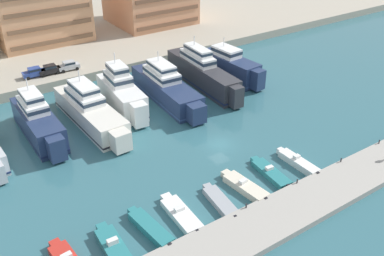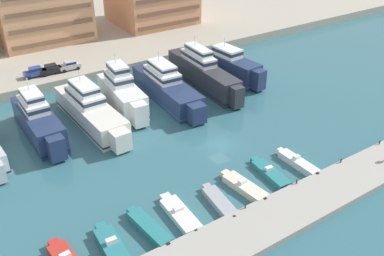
{
  "view_description": "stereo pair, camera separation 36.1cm",
  "coord_description": "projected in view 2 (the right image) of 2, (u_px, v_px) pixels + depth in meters",
  "views": [
    {
      "loc": [
        -33.03,
        -41.7,
        33.84
      ],
      "look_at": [
        -3.12,
        2.71,
        2.5
      ],
      "focal_mm": 40.0,
      "sensor_mm": 36.0,
      "label": 1
    },
    {
      "loc": [
        -32.73,
        -41.9,
        33.84
      ],
      "look_at": [
        -3.12,
        2.71,
        2.5
      ],
      "focal_mm": 40.0,
      "sensor_mm": 36.0,
      "label": 2
    }
  ],
  "objects": [
    {
      "name": "motorboat_grey_center",
      "position": [
        219.0,
        202.0,
        51.09
      ],
      "size": [
        2.5,
        7.03,
        0.84
      ],
      "color": "#9EA3A8",
      "rests_on": "ground"
    },
    {
      "name": "yacht_ivory_mid_left",
      "position": [
        90.0,
        110.0,
        67.28
      ],
      "size": [
        5.43,
        21.49,
        8.14
      ],
      "color": "silver",
      "rests_on": "ground"
    },
    {
      "name": "bollard_east",
      "position": [
        380.0,
        142.0,
        61.27
      ],
      "size": [
        0.2,
        0.2,
        0.61
      ],
      "color": "#2D2D33",
      "rests_on": "pier_dock"
    },
    {
      "name": "motorboat_white_center_left",
      "position": [
        180.0,
        214.0,
        49.28
      ],
      "size": [
        2.48,
        7.65,
        1.19
      ],
      "color": "white",
      "rests_on": "ground"
    },
    {
      "name": "yacht_navy_mid_right",
      "position": [
        231.0,
        66.0,
        82.33
      ],
      "size": [
        5.07,
        16.25,
        7.76
      ],
      "color": "navy",
      "rests_on": "ground"
    },
    {
      "name": "motorboat_cream_center_right",
      "position": [
        244.0,
        187.0,
        53.52
      ],
      "size": [
        2.61,
        7.54,
        1.34
      ],
      "color": "beige",
      "rests_on": "ground"
    },
    {
      "name": "ground_plane",
      "position": [
        220.0,
        144.0,
        62.85
      ],
      "size": [
        400.0,
        400.0,
        0.0
      ],
      "primitive_type": "plane",
      "color": "#336670"
    },
    {
      "name": "pier_dock",
      "position": [
        303.0,
        204.0,
        50.79
      ],
      "size": [
        120.0,
        6.27,
        0.82
      ],
      "primitive_type": "cube",
      "color": "#A8A399",
      "rests_on": "ground"
    },
    {
      "name": "yacht_charcoal_center_right",
      "position": [
        203.0,
        72.0,
        79.23
      ],
      "size": [
        4.7,
        22.7,
        8.96
      ],
      "color": "#333338",
      "rests_on": "ground"
    },
    {
      "name": "apartment_block_left",
      "position": [
        40.0,
        2.0,
        93.42
      ],
      "size": [
        19.82,
        13.73,
        19.05
      ],
      "color": "tan",
      "rests_on": "quay_promenade"
    },
    {
      "name": "car_black_left",
      "position": [
        51.0,
        69.0,
        80.5
      ],
      "size": [
        4.11,
        1.95,
        1.8
      ],
      "color": "black",
      "rests_on": "quay_promenade"
    },
    {
      "name": "car_silver_mid_left",
      "position": [
        70.0,
        65.0,
        82.16
      ],
      "size": [
        4.15,
        2.02,
        1.8
      ],
      "color": "#B7BCC1",
      "rests_on": "quay_promenade"
    },
    {
      "name": "motorboat_teal_mid_left",
      "position": [
        149.0,
        228.0,
        47.24
      ],
      "size": [
        2.44,
        7.66,
        0.93
      ],
      "color": "teal",
      "rests_on": "ground"
    },
    {
      "name": "yacht_navy_center",
      "position": [
        167.0,
        87.0,
        74.48
      ],
      "size": [
        5.72,
        21.54,
        8.17
      ],
      "color": "navy",
      "rests_on": "ground"
    },
    {
      "name": "motorboat_teal_mid_right",
      "position": [
        270.0,
        173.0,
        56.16
      ],
      "size": [
        2.5,
        7.51,
        1.16
      ],
      "color": "teal",
      "rests_on": "ground"
    },
    {
      "name": "motorboat_teal_left",
      "position": [
        113.0,
        248.0,
        44.6
      ],
      "size": [
        2.43,
        7.82,
        1.55
      ],
      "color": "teal",
      "rests_on": "ground"
    },
    {
      "name": "yacht_white_center_left",
      "position": [
        122.0,
        94.0,
        71.18
      ],
      "size": [
        5.2,
        15.85,
        9.42
      ],
      "color": "white",
      "rests_on": "ground"
    },
    {
      "name": "bollard_west_mid",
      "position": [
        297.0,
        181.0,
        53.34
      ],
      "size": [
        0.2,
        0.2,
        0.61
      ],
      "color": "#2D2D33",
      "rests_on": "pier_dock"
    },
    {
      "name": "yacht_navy_left",
      "position": [
        38.0,
        121.0,
        63.71
      ],
      "size": [
        4.16,
        17.33,
        8.68
      ],
      "color": "navy",
      "rests_on": "ground"
    },
    {
      "name": "motorboat_white_right",
      "position": [
        298.0,
        163.0,
        57.99
      ],
      "size": [
        1.63,
        7.34,
        1.43
      ],
      "color": "white",
      "rests_on": "ground"
    },
    {
      "name": "bollard_east_mid",
      "position": [
        341.0,
        160.0,
        57.31
      ],
      "size": [
        0.2,
        0.2,
        0.61
      ],
      "color": "#2D2D33",
      "rests_on": "pier_dock"
    },
    {
      "name": "quay_promenade",
      "position": [
        65.0,
        26.0,
        110.31
      ],
      "size": [
        180.0,
        70.0,
        1.82
      ],
      "primitive_type": "cube",
      "color": "#ADA38E",
      "rests_on": "ground"
    },
    {
      "name": "bollard_west",
      "position": [
        245.0,
        206.0,
        49.37
      ],
      "size": [
        0.2,
        0.2,
        0.61
      ],
      "color": "#2D2D33",
      "rests_on": "pier_dock"
    },
    {
      "name": "car_blue_far_left",
      "position": [
        35.0,
        72.0,
        79.4
      ],
      "size": [
        4.12,
        1.96,
        1.8
      ],
      "color": "#28428E",
      "rests_on": "quay_promenade"
    }
  ]
}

